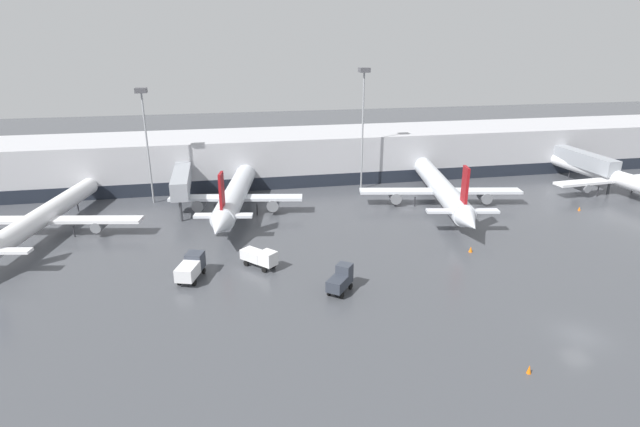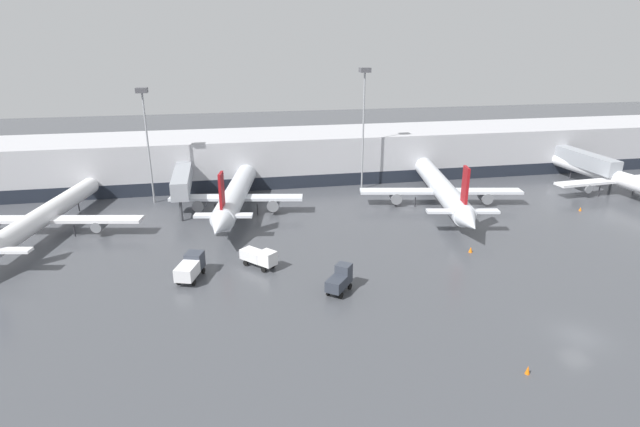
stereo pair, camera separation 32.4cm
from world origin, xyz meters
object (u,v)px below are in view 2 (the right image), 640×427
apron_light_mast_1 (364,97)px  parked_jet_3 (43,216)px  parked_jet_1 (441,188)px  traffic_cone_1 (580,209)px  service_truck_1 (259,257)px  service_truck_2 (340,279)px  parked_jet_0 (236,194)px  parked_jet_2 (615,178)px  traffic_cone_2 (471,250)px  service_truck_0 (191,267)px  apron_light_mast_2 (144,114)px  traffic_cone_0 (528,370)px

apron_light_mast_1 → parked_jet_3: bearing=-164.9°
parked_jet_1 → traffic_cone_1: (21.17, -7.33, -2.70)m
service_truck_1 → service_truck_2: 11.47m
parked_jet_0 → parked_jet_1: (33.66, -2.42, -0.19)m
parked_jet_0 → parked_jet_3: parked_jet_0 is taller
parked_jet_2 → service_truck_1: size_ratio=7.82×
service_truck_1 → traffic_cone_2: size_ratio=6.35×
service_truck_0 → parked_jet_0: bearing=3.0°
parked_jet_0 → traffic_cone_2: bearing=-115.6°
parked_jet_1 → parked_jet_2: (33.32, -0.08, -0.00)m
service_truck_2 → apron_light_mast_1: (13.34, 38.40, 15.26)m
apron_light_mast_2 → traffic_cone_2: bearing=-35.1°
apron_light_mast_1 → service_truck_1: bearing=-125.3°
service_truck_1 → traffic_cone_1: size_ratio=7.64×
service_truck_2 → apron_light_mast_2: bearing=70.7°
traffic_cone_1 → traffic_cone_2: traffic_cone_2 is taller
parked_jet_1 → service_truck_1: size_ratio=8.11×
service_truck_1 → traffic_cone_0: 32.22m
parked_jet_1 → traffic_cone_0: size_ratio=49.69×
service_truck_1 → apron_light_mast_2: apron_light_mast_2 is taller
parked_jet_2 → traffic_cone_0: 62.53m
service_truck_1 → parked_jet_1: bearing=78.8°
parked_jet_1 → traffic_cone_2: bearing=178.6°
parked_jet_1 → service_truck_2: size_ratio=9.67×
parked_jet_2 → traffic_cone_0: bearing=129.7°
parked_jet_1 → traffic_cone_2: (-4.30, -19.31, -2.63)m
parked_jet_0 → traffic_cone_1: (54.83, -9.75, -2.89)m
traffic_cone_0 → parked_jet_1: bearing=75.1°
parked_jet_0 → service_truck_1: 20.97m
traffic_cone_2 → apron_light_mast_1: apron_light_mast_1 is taller
parked_jet_0 → apron_light_mast_2: bearing=69.1°
traffic_cone_2 → service_truck_2: bearing=-159.7°
parked_jet_3 → service_truck_2: bearing=-112.7°
parked_jet_3 → traffic_cone_1: size_ratio=58.28×
apron_light_mast_2 → service_truck_1: bearing=-62.0°
apron_light_mast_1 → traffic_cone_2: bearing=-79.2°
service_truck_1 → traffic_cone_1: service_truck_1 is taller
service_truck_0 → service_truck_2: service_truck_2 is taller
parked_jet_2 → parked_jet_1: bearing=85.5°
parked_jet_2 → service_truck_0: size_ratio=6.99×
parked_jet_3 → traffic_cone_0: bearing=-119.4°
parked_jet_2 → traffic_cone_2: size_ratio=49.62×
parked_jet_0 → parked_jet_2: size_ratio=0.93×
traffic_cone_1 → apron_light_mast_1: size_ratio=0.03×
service_truck_2 → apron_light_mast_2: apron_light_mast_2 is taller
service_truck_1 → traffic_cone_0: size_ratio=6.12×
service_truck_0 → apron_light_mast_2: bearing=32.1°
parked_jet_2 → parked_jet_3: 94.08m
service_truck_0 → traffic_cone_0: 36.78m
parked_jet_2 → traffic_cone_2: bearing=112.7°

